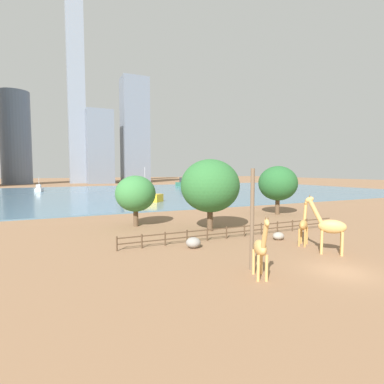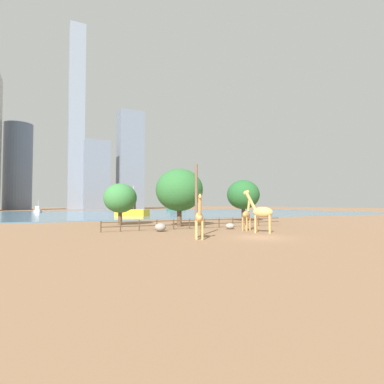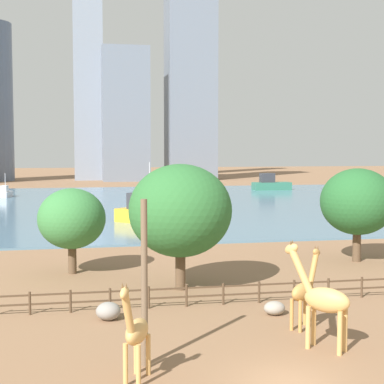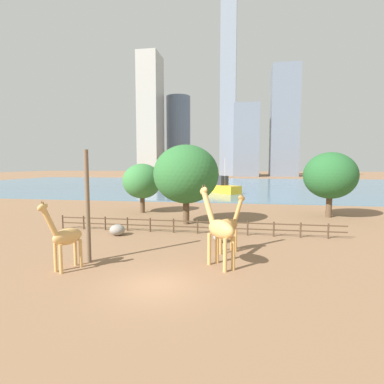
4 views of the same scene
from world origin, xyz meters
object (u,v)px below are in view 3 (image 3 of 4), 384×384
object	(u,v)px
utility_pole	(144,283)
tree_center_broad	(72,219)
giraffe_tall	(323,299)
tree_right_tall	(358,202)
giraffe_companion	(136,332)
boat_ferry	(5,193)
boulder_near_fence	(108,311)
boulder_by_pole	(274,308)
giraffe_young	(304,291)
boat_tug	(271,184)
tree_left_large	(180,211)
boat_sailboat	(146,213)

from	to	relation	value
utility_pole	tree_center_broad	size ratio (longest dim) A/B	1.12
giraffe_tall	tree_right_tall	world-z (taller)	tree_right_tall
giraffe_companion	tree_center_broad	bearing A→B (deg)	-149.04
giraffe_companion	utility_pole	bearing A→B (deg)	-173.90
boat_ferry	boulder_near_fence	bearing A→B (deg)	-161.63
giraffe_tall	boat_ferry	size ratio (longest dim) A/B	0.95
boat_ferry	boulder_by_pole	bearing A→B (deg)	-155.87
boulder_by_pole	boulder_near_fence	bearing A→B (deg)	175.10
giraffe_young	boulder_near_fence	bearing A→B (deg)	124.76
tree_right_tall	giraffe_tall	bearing A→B (deg)	-120.51
tree_center_broad	boulder_near_fence	bearing A→B (deg)	-80.94
utility_pole	tree_right_tall	size ratio (longest dim) A/B	0.93
boat_tug	giraffe_young	bearing A→B (deg)	-109.88
giraffe_companion	tree_left_large	world-z (taller)	tree_left_large
tree_left_large	boat_ferry	size ratio (longest dim) A/B	1.59
boat_tug	giraffe_tall	bearing A→B (deg)	-109.55
tree_left_large	tree_center_broad	xyz separation A→B (m)	(-7.04, 6.49, -1.13)
boat_sailboat	giraffe_tall	bearing A→B (deg)	-39.11
utility_pole	boat_tug	bearing A→B (deg)	68.53
boulder_near_fence	tree_right_tall	bearing A→B (deg)	31.61
giraffe_young	boulder_near_fence	xyz separation A→B (m)	(-9.88, 3.39, -1.45)
tree_left_large	boulder_by_pole	bearing A→B (deg)	-58.89
boat_ferry	boat_sailboat	distance (m)	49.51
boulder_near_fence	boat_sailboat	bearing A→B (deg)	80.57
boulder_near_fence	boat_sailboat	distance (m)	40.48
boat_sailboat	boulder_by_pole	bearing A→B (deg)	-39.05
boulder_by_pole	tree_center_broad	distance (m)	17.80
utility_pole	tree_left_large	world-z (taller)	tree_left_large
utility_pole	tree_center_broad	world-z (taller)	utility_pole
tree_center_broad	tree_right_tall	world-z (taller)	tree_right_tall
tree_right_tall	tree_left_large	bearing A→B (deg)	-156.79
boulder_by_pole	tree_left_large	size ratio (longest dim) A/B	0.14
tree_right_tall	utility_pole	bearing A→B (deg)	-134.71
tree_right_tall	boat_sailboat	world-z (taller)	tree_right_tall
boulder_by_pole	boat_tug	size ratio (longest dim) A/B	0.14
giraffe_young	boat_ferry	bearing A→B (deg)	69.59
tree_center_broad	utility_pole	bearing A→B (deg)	-80.78
tree_right_tall	boat_sailboat	distance (m)	30.79
utility_pole	boat_ferry	xyz separation A→B (m)	(-16.34, 91.47, -2.62)
boulder_near_fence	tree_center_broad	distance (m)	13.22
giraffe_tall	boat_tug	distance (m)	104.93
utility_pole	tree_left_large	bearing A→B (deg)	73.71
utility_pole	boat_ferry	bearing A→B (deg)	100.13
giraffe_tall	boat_sailboat	bearing A→B (deg)	-39.19
boat_sailboat	boat_tug	distance (m)	63.57
boat_ferry	utility_pole	bearing A→B (deg)	-161.68
tree_center_broad	tree_right_tall	xyz separation A→B (m)	(23.00, 0.36, 0.84)
tree_right_tall	boat_tug	distance (m)	83.09
boat_ferry	tree_center_broad	bearing A→B (deg)	-161.43
boulder_by_pole	boat_tug	distance (m)	99.49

